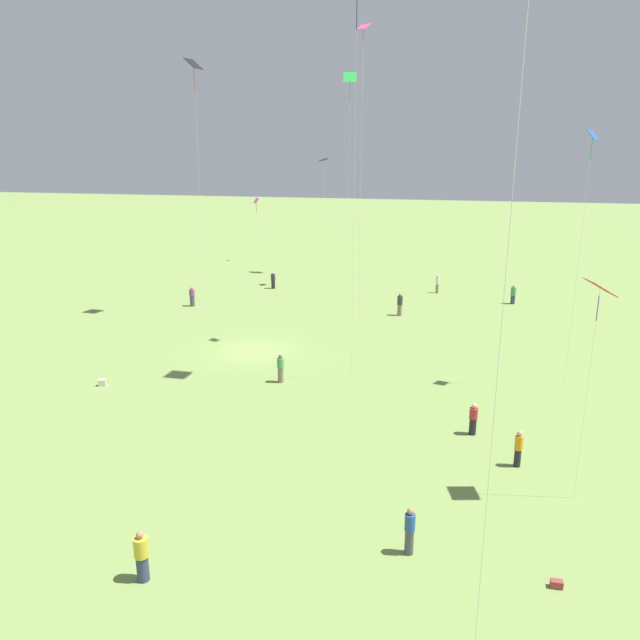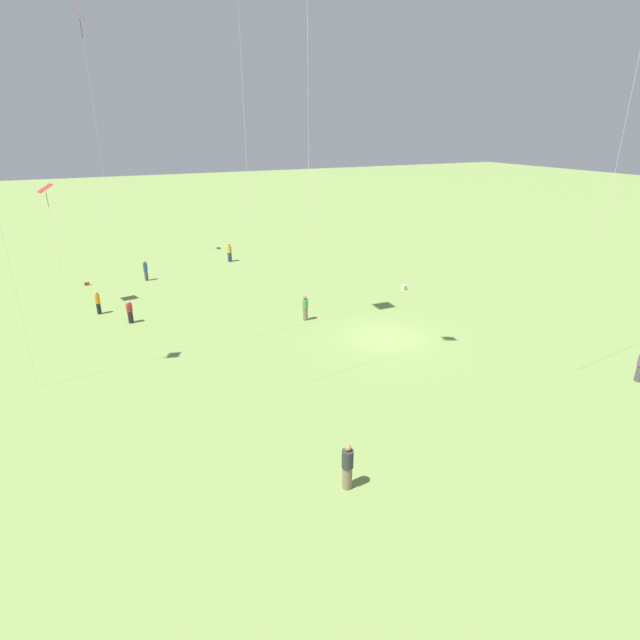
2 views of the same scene
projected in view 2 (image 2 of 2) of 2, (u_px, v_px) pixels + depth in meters
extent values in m
plane|color=#7A994C|center=(387.00, 338.00, 31.58)|extent=(240.00, 240.00, 0.00)
cylinder|color=#847056|center=(305.00, 314.00, 34.39)|extent=(0.46, 0.46, 0.91)
cylinder|color=#4C9956|center=(305.00, 304.00, 34.12)|extent=(0.54, 0.54, 0.57)
sphere|color=brown|center=(305.00, 298.00, 33.97)|extent=(0.24, 0.24, 0.24)
cylinder|color=#4C4C51|center=(640.00, 373.00, 26.19)|extent=(0.45, 0.45, 0.91)
cylinder|color=#232328|center=(131.00, 317.00, 33.92)|extent=(0.47, 0.47, 0.82)
cylinder|color=#B72D2D|center=(129.00, 308.00, 33.66)|extent=(0.55, 0.55, 0.56)
sphere|color=beige|center=(128.00, 302.00, 33.52)|extent=(0.24, 0.24, 0.24)
cylinder|color=#4C4C51|center=(146.00, 275.00, 43.12)|extent=(0.40, 0.40, 0.92)
cylinder|color=#2D5193|center=(145.00, 267.00, 42.84)|extent=(0.47, 0.47, 0.61)
sphere|color=#A87A56|center=(144.00, 262.00, 42.68)|extent=(0.24, 0.24, 0.24)
cylinder|color=#232328|center=(99.00, 308.00, 35.52)|extent=(0.36, 0.36, 0.80)
cylinder|color=orange|center=(97.00, 299.00, 35.26)|extent=(0.42, 0.42, 0.64)
sphere|color=tan|center=(96.00, 293.00, 35.10)|extent=(0.24, 0.24, 0.24)
cylinder|color=#333D5B|center=(230.00, 257.00, 49.12)|extent=(0.55, 0.55, 0.89)
cylinder|color=gold|center=(229.00, 249.00, 48.84)|extent=(0.65, 0.65, 0.67)
sphere|color=#A87A56|center=(229.00, 245.00, 48.67)|extent=(0.24, 0.24, 0.24)
cylinder|color=#847056|center=(347.00, 477.00, 18.44)|extent=(0.40, 0.40, 0.93)
cylinder|color=#333338|center=(348.00, 459.00, 18.14)|extent=(0.47, 0.47, 0.71)
sphere|color=#A87A56|center=(348.00, 448.00, 17.97)|extent=(0.24, 0.24, 0.24)
cylinder|color=silver|center=(7.00, 254.00, 23.15)|extent=(0.01, 0.01, 14.05)
cylinder|color=silver|center=(309.00, 180.00, 22.56)|extent=(0.01, 0.01, 20.54)
cylinder|color=silver|center=(246.00, 164.00, 28.08)|extent=(0.01, 0.01, 21.07)
cube|color=red|center=(45.00, 188.00, 33.55)|extent=(1.22, 1.12, 0.53)
cylinder|color=purple|center=(47.00, 200.00, 33.84)|extent=(0.04, 0.04, 0.94)
cylinder|color=silver|center=(57.00, 251.00, 35.13)|extent=(0.01, 0.01, 8.63)
cube|color=#E54C99|center=(79.00, 14.00, 41.42)|extent=(1.09, 0.89, 0.69)
cylinder|color=black|center=(81.00, 28.00, 41.79)|extent=(0.04, 0.04, 1.41)
cylinder|color=silver|center=(100.00, 149.00, 45.28)|extent=(0.01, 0.01, 21.15)
cylinder|color=silver|center=(611.00, 191.00, 23.81)|extent=(0.01, 0.01, 19.31)
cube|color=#933833|center=(87.00, 284.00, 41.96)|extent=(0.23, 0.39, 0.26)
cube|color=beige|center=(404.00, 287.00, 40.81)|extent=(0.42, 0.47, 0.38)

